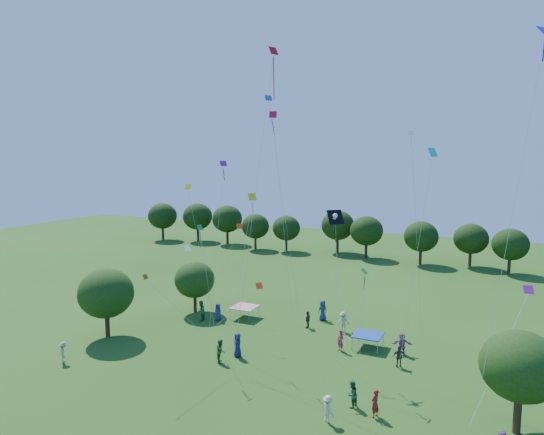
# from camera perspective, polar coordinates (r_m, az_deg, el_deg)

# --- Properties ---
(near_tree_west) EXTENTS (4.57, 4.57, 5.81)m
(near_tree_west) POSITION_cam_1_polar(r_m,az_deg,el_deg) (43.01, -18.95, -8.43)
(near_tree_west) COLOR #422B19
(near_tree_west) RESTS_ON ground
(near_tree_north) EXTENTS (3.86, 3.86, 4.96)m
(near_tree_north) POSITION_cam_1_polar(r_m,az_deg,el_deg) (47.68, -9.09, -7.25)
(near_tree_north) COLOR #422B19
(near_tree_north) RESTS_ON ground
(near_tree_east) EXTENTS (4.24, 4.24, 5.74)m
(near_tree_east) POSITION_cam_1_polar(r_m,az_deg,el_deg) (30.38, 27.20, -15.31)
(near_tree_east) COLOR #422B19
(near_tree_east) RESTS_ON ground
(treeline) EXTENTS (88.01, 8.77, 6.77)m
(treeline) POSITION_cam_1_polar(r_m,az_deg,el_deg) (72.92, 12.64, -1.60)
(treeline) COLOR #422B19
(treeline) RESTS_ON ground
(tent_red_stripe) EXTENTS (2.20, 2.20, 1.10)m
(tent_red_stripe) POSITION_cam_1_polar(r_m,az_deg,el_deg) (46.14, -3.26, -10.48)
(tent_red_stripe) COLOR red
(tent_red_stripe) RESTS_ON ground
(tent_blue) EXTENTS (2.20, 2.20, 1.10)m
(tent_blue) POSITION_cam_1_polar(r_m,az_deg,el_deg) (40.07, 11.21, -13.40)
(tent_blue) COLOR #17399B
(tent_blue) RESTS_ON ground
(crowd_person_0) EXTENTS (0.86, 0.55, 1.62)m
(crowd_person_0) POSITION_cam_1_polar(r_m,az_deg,el_deg) (45.70, -6.36, -10.99)
(crowd_person_0) COLOR navy
(crowd_person_0) RESTS_ON ground
(crowd_person_1) EXTENTS (0.75, 0.52, 1.92)m
(crowd_person_1) POSITION_cam_1_polar(r_m,az_deg,el_deg) (39.15, 23.82, -14.53)
(crowd_person_1) COLOR maroon
(crowd_person_1) RESTS_ON ground
(crowd_person_2) EXTENTS (0.71, 1.02, 1.88)m
(crowd_person_2) POSITION_cam_1_polar(r_m,az_deg,el_deg) (45.79, -8.37, -10.82)
(crowd_person_2) COLOR #26592F
(crowd_person_2) RESTS_ON ground
(crowd_person_3) EXTENTS (1.11, 1.00, 1.59)m
(crowd_person_3) POSITION_cam_1_polar(r_m,az_deg,el_deg) (29.76, 6.60, -21.47)
(crowd_person_3) COLOR beige
(crowd_person_3) RESTS_ON ground
(crowd_person_4) EXTENTS (0.45, 0.92, 1.55)m
(crowd_person_4) POSITION_cam_1_polar(r_m,az_deg,el_deg) (43.70, 4.23, -11.88)
(crowd_person_4) COLOR #453937
(crowd_person_4) RESTS_ON ground
(crowd_person_5) EXTENTS (1.65, 0.98, 1.67)m
(crowd_person_5) POSITION_cam_1_polar(r_m,az_deg,el_deg) (39.46, 15.04, -14.16)
(crowd_person_5) COLOR #895075
(crowd_person_5) RESTS_ON ground
(crowd_person_6) EXTENTS (0.91, 1.02, 1.82)m
(crowd_person_6) POSITION_cam_1_polar(r_m,az_deg,el_deg) (37.87, -4.07, -14.73)
(crowd_person_6) COLOR #1C1B50
(crowd_person_6) RESTS_ON ground
(crowd_person_7) EXTENTS (0.75, 0.68, 1.69)m
(crowd_person_7) POSITION_cam_1_polar(r_m,az_deg,el_deg) (39.13, 8.06, -14.15)
(crowd_person_7) COLOR #961B43
(crowd_person_7) RESTS_ON ground
(crowd_person_8) EXTENTS (0.80, 0.97, 1.73)m
(crowd_person_8) POSITION_cam_1_polar(r_m,az_deg,el_deg) (37.08, -6.05, -15.33)
(crowd_person_8) COLOR #265122
(crowd_person_8) RESTS_ON ground
(crowd_person_9) EXTENTS (1.07, 0.99, 1.55)m
(crowd_person_9) POSITION_cam_1_polar(r_m,az_deg,el_deg) (39.94, -23.34, -14.34)
(crowd_person_9) COLOR tan
(crowd_person_9) RESTS_ON ground
(crowd_person_10) EXTENTS (1.02, 0.75, 1.58)m
(crowd_person_10) POSITION_cam_1_polar(r_m,az_deg,el_deg) (37.26, 14.74, -15.54)
(crowd_person_10) COLOR #3A322E
(crowd_person_10) RESTS_ON ground
(crowd_person_12) EXTENTS (0.97, 1.04, 1.88)m
(crowd_person_12) POSITION_cam_1_polar(r_m,az_deg,el_deg) (45.72, 5.98, -10.80)
(crowd_person_12) COLOR navy
(crowd_person_12) RESTS_ON ground
(crowd_person_13) EXTENTS (0.62, 0.74, 1.69)m
(crowd_person_13) POSITION_cam_1_polar(r_m,az_deg,el_deg) (30.63, 12.03, -20.59)
(crowd_person_13) COLOR maroon
(crowd_person_13) RESTS_ON ground
(crowd_person_14) EXTENTS (0.63, 0.89, 1.64)m
(crowd_person_14) POSITION_cam_1_polar(r_m,az_deg,el_deg) (31.42, 9.38, -19.83)
(crowd_person_14) COLOR #204C32
(crowd_person_14) RESTS_ON ground
(crowd_person_15) EXTENTS (1.26, 1.07, 1.78)m
(crowd_person_15) POSITION_cam_1_polar(r_m,az_deg,el_deg) (43.12, 8.36, -12.04)
(crowd_person_15) COLOR #B8A593
(crowd_person_15) RESTS_ON ground
(pirate_kite) EXTENTS (2.45, 4.59, 9.89)m
(pirate_kite) POSITION_cam_1_polar(r_m,az_deg,el_deg) (35.19, 7.46, -0.18)
(pirate_kite) COLOR black
(red_high_kite) EXTENTS (1.46, 4.42, 21.55)m
(red_high_kite) POSITION_cam_1_polar(r_m,az_deg,el_deg) (35.47, -0.62, 12.67)
(red_high_kite) COLOR red
(small_kite_0) EXTENTS (4.05, 3.66, 6.12)m
(small_kite_0) POSITION_cam_1_polar(r_m,az_deg,el_deg) (33.30, -12.24, -9.28)
(small_kite_0) COLOR #BA500A
(small_kite_1) EXTENTS (2.89, 2.16, 7.34)m
(small_kite_1) POSITION_cam_1_polar(r_m,az_deg,el_deg) (46.56, -4.41, -2.33)
(small_kite_1) COLOR #FF3F0D
(small_kite_2) EXTENTS (4.33, 2.73, 10.94)m
(small_kite_2) POSITION_cam_1_polar(r_m,az_deg,el_deg) (49.67, -9.49, 1.56)
(small_kite_2) COLOR #C0CC12
(small_kite_3) EXTENTS (0.40, 1.91, 6.50)m
(small_kite_3) POSITION_cam_1_polar(r_m,az_deg,el_deg) (32.28, 10.73, -8.14)
(small_kite_3) COLOR #198921
(small_kite_4) EXTENTS (2.65, 3.29, 20.22)m
(small_kite_4) POSITION_cam_1_polar(r_m,az_deg,el_deg) (28.14, 28.28, 11.68)
(small_kite_4) COLOR #1616E2
(small_kite_5) EXTENTS (2.98, 6.33, 6.19)m
(small_kite_5) POSITION_cam_1_polar(r_m,az_deg,el_deg) (31.86, 27.21, -9.50)
(small_kite_5) COLOR #7C1686
(small_kite_6) EXTENTS (1.46, 0.89, 15.62)m
(small_kite_6) POSITION_cam_1_polar(r_m,az_deg,el_deg) (37.65, 16.41, 2.50)
(small_kite_6) COLOR white
(small_kite_7) EXTENTS (1.65, 2.65, 14.33)m
(small_kite_7) POSITION_cam_1_polar(r_m,az_deg,el_deg) (34.08, 17.80, 3.37)
(small_kite_7) COLOR #0DD0BE
(small_kite_8) EXTENTS (1.69, 1.30, 17.42)m
(small_kite_8) POSITION_cam_1_polar(r_m,az_deg,el_deg) (40.34, 0.57, 7.23)
(small_kite_8) COLOR #C80B3B
(small_kite_9) EXTENTS (3.72, 1.80, 3.71)m
(small_kite_9) POSITION_cam_1_polar(r_m,az_deg,el_deg) (39.15, -2.07, -8.56)
(small_kite_9) COLOR red
(small_kite_10) EXTENTS (0.64, 3.84, 11.08)m
(small_kite_10) POSITION_cam_1_polar(r_m,az_deg,el_deg) (35.24, -2.77, -0.38)
(small_kite_10) COLOR yellow
(small_kite_11) EXTENTS (0.87, 3.11, 8.83)m
(small_kite_11) POSITION_cam_1_polar(r_m,az_deg,el_deg) (36.28, -8.15, -3.78)
(small_kite_11) COLOR #198B44
(small_kite_12) EXTENTS (4.85, 3.59, 19.44)m
(small_kite_12) POSITION_cam_1_polar(r_m,az_deg,el_deg) (45.33, 0.32, 8.73)
(small_kite_12) COLOR blue
(small_kite_13) EXTENTS (0.74, 2.10, 13.40)m
(small_kite_13) POSITION_cam_1_polar(r_m,az_deg,el_deg) (39.07, -6.05, 2.45)
(small_kite_13) COLOR #7F1689
(small_kite_14) EXTENTS (2.87, 1.17, 5.00)m
(small_kite_14) POSITION_cam_1_polar(r_m,az_deg,el_deg) (48.52, -9.75, -4.07)
(small_kite_14) COLOR white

